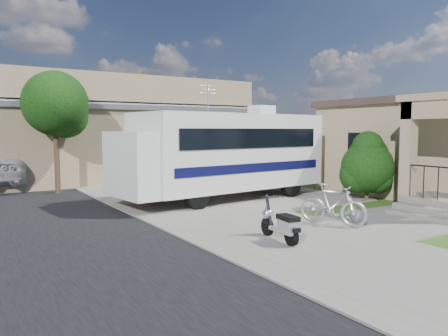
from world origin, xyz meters
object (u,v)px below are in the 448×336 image
scooter (281,225)px  bicycle (333,207)px  garden_hose (405,210)px  motorhome (224,152)px  shrub (367,165)px

scooter → bicycle: (2.08, 0.56, 0.09)m
garden_hose → scooter: bearing=-172.0°
motorhome → shrub: 4.88m
bicycle → garden_hose: 3.16m
bicycle → garden_hose: bearing=-20.2°
scooter → motorhome: bearing=77.4°
motorhome → shrub: (4.10, -2.60, -0.44)m
shrub → scooter: size_ratio=1.70×
shrub → bicycle: (-4.07, -2.36, -0.70)m
bicycle → garden_hose: size_ratio=3.86×
shrub → scooter: 6.86m
bicycle → shrub: bearing=6.6°
scooter → garden_hose: bearing=15.9°
bicycle → garden_hose: bicycle is taller
motorhome → scooter: motorhome is taller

